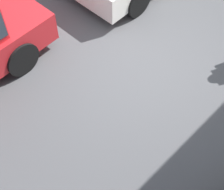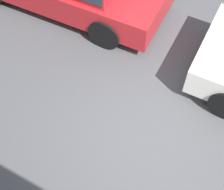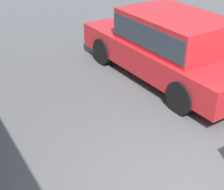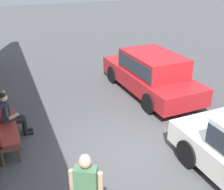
% 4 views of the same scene
% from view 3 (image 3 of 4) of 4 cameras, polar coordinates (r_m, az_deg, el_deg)
% --- Properties ---
extents(parked_car_mid, '(4.57, 2.01, 1.51)m').
position_cam_3_polar(parked_car_mid, '(7.82, 9.57, 8.39)').
color(parked_car_mid, red).
rests_on(parked_car_mid, ground_plane).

